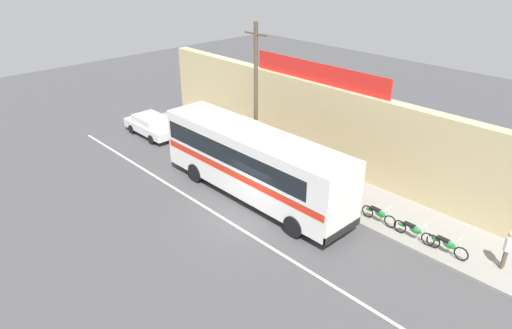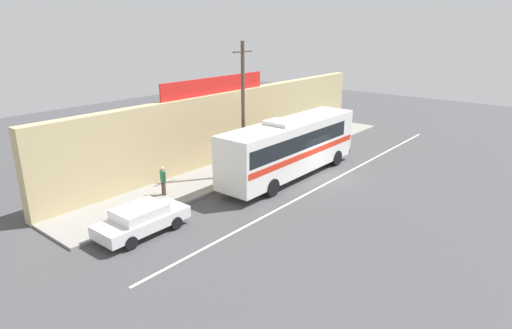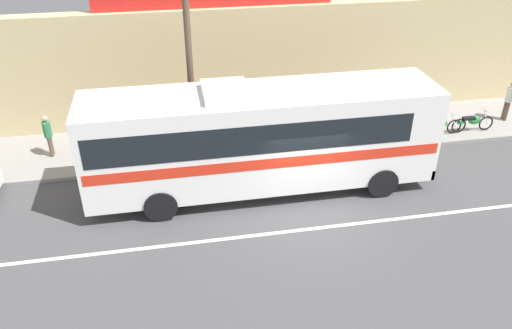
% 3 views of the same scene
% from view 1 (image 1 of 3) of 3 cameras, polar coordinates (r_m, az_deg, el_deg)
% --- Properties ---
extents(ground_plane, '(70.00, 70.00, 0.00)m').
position_cam_1_polar(ground_plane, '(22.03, -1.40, -6.61)').
color(ground_plane, '#444447').
extents(sidewalk_slab, '(30.00, 3.60, 0.14)m').
position_cam_1_polar(sidewalk_slab, '(25.29, 7.36, -2.06)').
color(sidewalk_slab, gray).
rests_on(sidewalk_slab, ground_plane).
extents(storefront_facade, '(30.00, 0.70, 4.80)m').
position_cam_1_polar(storefront_facade, '(25.89, 10.71, 4.06)').
color(storefront_facade, tan).
rests_on(storefront_facade, ground_plane).
extents(storefront_billboard, '(9.29, 0.12, 1.10)m').
position_cam_1_polar(storefront_billboard, '(26.10, 7.74, 11.29)').
color(storefront_billboard, red).
rests_on(storefront_billboard, storefront_facade).
extents(road_center_stripe, '(30.00, 0.14, 0.01)m').
position_cam_1_polar(road_center_stripe, '(21.59, -2.98, -7.39)').
color(road_center_stripe, silver).
rests_on(road_center_stripe, ground_plane).
extents(intercity_bus, '(11.35, 2.60, 3.78)m').
position_cam_1_polar(intercity_bus, '(22.86, -0.47, 0.60)').
color(intercity_bus, white).
rests_on(intercity_bus, ground_plane).
extents(parked_car, '(4.35, 1.89, 1.37)m').
position_cam_1_polar(parked_car, '(31.79, -12.89, 4.82)').
color(parked_car, silver).
rests_on(parked_car, ground_plane).
extents(utility_pole, '(1.60, 0.22, 8.18)m').
position_cam_1_polar(utility_pole, '(24.71, -0.01, 8.31)').
color(utility_pole, brown).
rests_on(utility_pole, sidewalk_slab).
extents(motorcycle_red, '(1.87, 0.56, 0.94)m').
position_cam_1_polar(motorcycle_red, '(22.89, 10.86, -4.12)').
color(motorcycle_red, black).
rests_on(motorcycle_red, sidewalk_slab).
extents(motorcycle_green, '(1.96, 0.56, 0.94)m').
position_cam_1_polar(motorcycle_green, '(21.25, 19.02, -7.76)').
color(motorcycle_green, black).
rests_on(motorcycle_green, sidewalk_slab).
extents(motorcycle_purple, '(1.82, 0.56, 0.94)m').
position_cam_1_polar(motorcycle_purple, '(21.96, 15.02, -5.98)').
color(motorcycle_purple, black).
rests_on(motorcycle_purple, sidewalk_slab).
extents(motorcycle_black, '(1.83, 0.56, 0.94)m').
position_cam_1_polar(motorcycle_black, '(20.81, 22.69, -9.23)').
color(motorcycle_black, black).
rests_on(motorcycle_black, sidewalk_slab).
extents(pedestrian_near_shop, '(0.30, 0.48, 1.74)m').
position_cam_1_polar(pedestrian_near_shop, '(25.06, 8.54, 0.39)').
color(pedestrian_near_shop, black).
rests_on(pedestrian_near_shop, sidewalk_slab).
extents(pedestrian_by_curb, '(0.30, 0.48, 1.63)m').
position_cam_1_polar(pedestrian_by_curb, '(30.39, -5.09, 5.10)').
color(pedestrian_by_curb, brown).
rests_on(pedestrian_by_curb, sidewalk_slab).
extents(pedestrian_far_right, '(0.30, 0.48, 1.71)m').
position_cam_1_polar(pedestrian_far_right, '(20.66, 28.89, -8.97)').
color(pedestrian_far_right, brown).
rests_on(pedestrian_far_right, sidewalk_slab).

